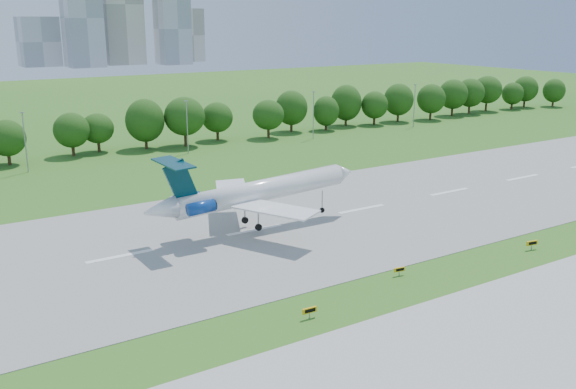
# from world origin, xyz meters

# --- Properties ---
(ground) EXTENTS (600.00, 600.00, 0.00)m
(ground) POSITION_xyz_m (0.00, 0.00, 0.00)
(ground) COLOR #275F19
(ground) RESTS_ON ground
(runway) EXTENTS (400.00, 45.00, 0.08)m
(runway) POSITION_xyz_m (0.00, 25.00, 0.04)
(runway) COLOR gray
(runway) RESTS_ON ground
(taxiway) EXTENTS (400.00, 23.00, 0.08)m
(taxiway) POSITION_xyz_m (0.00, -18.00, 0.04)
(taxiway) COLOR #ADADA8
(taxiway) RESTS_ON ground
(tree_line) EXTENTS (288.40, 8.40, 10.40)m
(tree_line) POSITION_xyz_m (0.00, 92.00, 6.19)
(tree_line) COLOR #382314
(tree_line) RESTS_ON ground
(light_poles) EXTENTS (175.90, 0.25, 12.19)m
(light_poles) POSITION_xyz_m (-2.50, 82.00, 6.34)
(light_poles) COLOR gray
(light_poles) RESTS_ON ground
(skyline) EXTENTS (127.00, 52.00, 80.00)m
(skyline) POSITION_xyz_m (100.16, 390.61, 30.46)
(skyline) COLOR #B2B2B7
(skyline) RESTS_ON ground
(airliner) EXTENTS (34.34, 25.08, 11.38)m
(airliner) POSITION_xyz_m (-0.36, 24.99, 5.90)
(airliner) COLOR white
(airliner) RESTS_ON ground
(taxi_sign_left) EXTENTS (1.70, 0.28, 1.19)m
(taxi_sign_left) POSITION_xyz_m (-9.38, -2.88, 0.88)
(taxi_sign_left) COLOR gray
(taxi_sign_left) RESTS_ON ground
(taxi_sign_centre) EXTENTS (1.48, 0.38, 1.04)m
(taxi_sign_centre) POSITION_xyz_m (6.16, 0.75, 0.76)
(taxi_sign_centre) COLOR gray
(taxi_sign_centre) RESTS_ON ground
(taxi_sign_right) EXTENTS (1.77, 0.51, 1.24)m
(taxi_sign_right) POSITION_xyz_m (27.18, -1.98, 0.91)
(taxi_sign_right) COLOR gray
(taxi_sign_right) RESTS_ON ground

